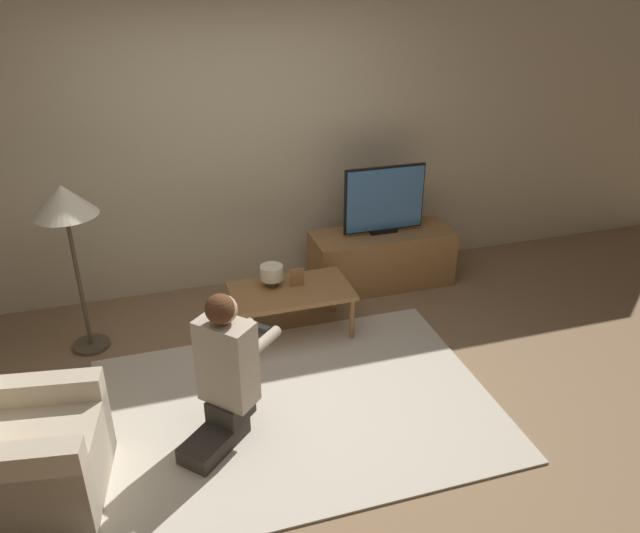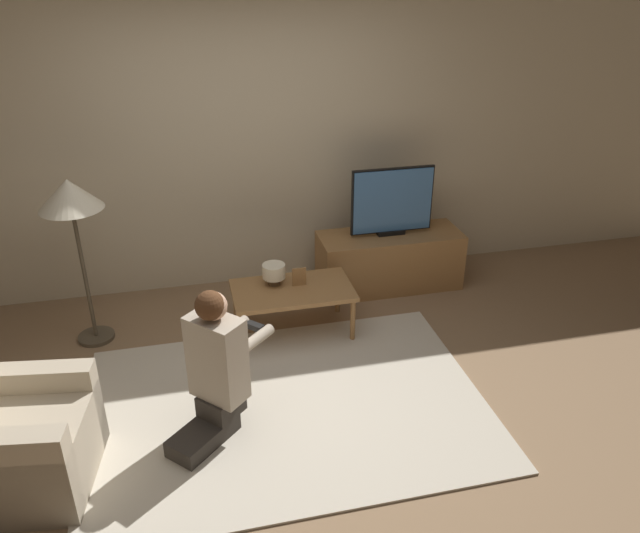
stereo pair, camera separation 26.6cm
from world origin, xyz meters
TOP-DOWN VIEW (x-y plane):
  - ground_plane at (0.00, 0.00)m, footprint 10.00×10.00m
  - wall_back at (0.00, 1.93)m, footprint 10.00×0.06m
  - rug at (0.00, 0.00)m, footprint 2.63×1.89m
  - tv_stand at (1.22, 1.48)m, footprint 1.27×0.47m
  - tv at (1.22, 1.48)m, footprint 0.73×0.08m
  - coffee_table at (0.22, 0.91)m, footprint 0.94×0.54m
  - floor_lamp at (-1.32, 1.18)m, footprint 0.46×0.46m
  - armchair at (-1.63, -0.30)m, footprint 0.88×0.82m
  - person_kneeling at (-0.45, -0.11)m, footprint 0.76×0.74m
  - picture_frame at (0.28, 0.94)m, footprint 0.11×0.01m
  - table_lamp at (0.09, 1.01)m, footprint 0.18×0.18m

SIDE VIEW (x-z plane):
  - ground_plane at x=0.00m, z-range 0.00..0.00m
  - rug at x=0.00m, z-range 0.00..0.02m
  - tv_stand at x=1.22m, z-range 0.00..0.51m
  - armchair at x=-1.63m, z-range -0.18..0.82m
  - coffee_table at x=0.22m, z-range 0.16..0.56m
  - picture_frame at x=0.28m, z-range 0.40..0.55m
  - person_kneeling at x=-0.45m, z-range -0.01..0.99m
  - table_lamp at x=0.09m, z-range 0.42..0.59m
  - tv at x=1.22m, z-range 0.52..1.12m
  - floor_lamp at x=-1.32m, z-range 0.48..1.80m
  - wall_back at x=0.00m, z-range 0.00..2.60m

